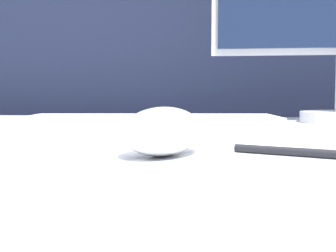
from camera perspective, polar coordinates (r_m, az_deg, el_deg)
The scene contains 4 objects.
partition_panel at distance 1.23m, azimuth 3.41°, elevation -5.92°, with size 5.00×0.03×1.15m.
computer_mouse_near at distance 0.43m, azimuth -0.56°, elevation -0.62°, with size 0.09×0.12×0.04m.
keyboard at distance 0.66m, azimuth -1.95°, elevation 0.20°, with size 0.39×0.18×0.02m.
pen at distance 0.44m, azimuth 16.24°, elevation -3.12°, with size 0.12×0.06×0.01m.
Camera 1 is at (0.08, -0.65, 0.79)m, focal length 50.00 mm.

